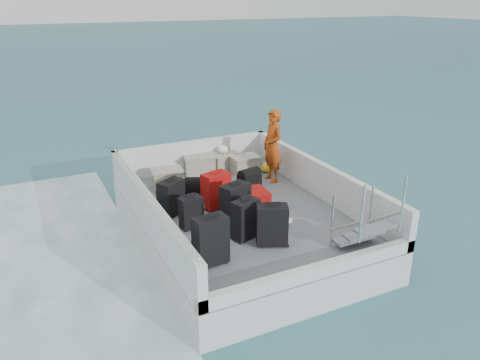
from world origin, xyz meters
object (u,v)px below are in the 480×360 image
at_px(suitcase_4, 235,205).
at_px(suitcase_6, 272,226).
at_px(suitcase_3, 245,219).
at_px(suitcase_5, 216,191).
at_px(suitcase_2, 172,198).
at_px(crate_0, 167,179).
at_px(suitcase_8, 245,200).
at_px(passenger, 273,146).
at_px(crate_2, 223,162).
at_px(suitcase_0, 211,241).
at_px(suitcase_1, 191,213).
at_px(crate_1, 200,165).
at_px(crate_3, 245,165).

distance_m(suitcase_4, suitcase_6, 0.94).
height_order(suitcase_3, suitcase_5, suitcase_5).
xyz_separation_m(suitcase_2, crate_0, (0.33, 1.31, -0.15)).
xyz_separation_m(suitcase_8, passenger, (1.15, 1.01, 0.61)).
xyz_separation_m(suitcase_2, crate_2, (1.80, 1.76, -0.15)).
distance_m(suitcase_3, suitcase_4, 0.54).
relative_size(suitcase_0, crate_0, 1.28).
bearing_deg(crate_0, suitcase_1, -95.84).
xyz_separation_m(suitcase_5, crate_2, (0.97, 1.86, -0.16)).
bearing_deg(suitcase_4, crate_0, 84.84).
height_order(suitcase_2, suitcase_5, suitcase_5).
bearing_deg(suitcase_8, suitcase_0, 143.26).
bearing_deg(crate_0, crate_1, 26.87).
bearing_deg(suitcase_4, suitcase_6, -96.63).
xyz_separation_m(suitcase_3, passenger, (1.67, 2.06, 0.44)).
xyz_separation_m(suitcase_2, crate_1, (1.23, 1.76, -0.13)).
relative_size(crate_0, crate_1, 0.92).
height_order(suitcase_6, crate_1, suitcase_6).
height_order(suitcase_0, suitcase_8, suitcase_0).
bearing_deg(suitcase_4, suitcase_5, 73.67).
bearing_deg(suitcase_0, crate_3, 50.99).
xyz_separation_m(suitcase_6, crate_1, (0.15, 3.53, -0.14)).
distance_m(suitcase_3, suitcase_8, 1.18).
bearing_deg(crate_0, suitcase_0, -96.15).
distance_m(suitcase_5, passenger, 1.86).
relative_size(suitcase_5, crate_2, 1.15).
distance_m(suitcase_2, passenger, 2.60).
relative_size(suitcase_0, suitcase_4, 1.04).
bearing_deg(suitcase_0, suitcase_3, 26.03).
height_order(suitcase_0, passenger, passenger).
distance_m(suitcase_1, suitcase_3, 0.99).
xyz_separation_m(crate_1, crate_2, (0.58, 0.00, -0.01)).
bearing_deg(suitcase_3, suitcase_1, 113.87).
height_order(suitcase_4, crate_2, suitcase_4).
bearing_deg(suitcase_5, suitcase_1, -153.98).
relative_size(suitcase_3, suitcase_5, 0.98).
xyz_separation_m(suitcase_8, crate_2, (0.48, 2.10, 0.02)).
bearing_deg(crate_1, crate_2, 0.00).
bearing_deg(suitcase_1, passenger, 22.37).
bearing_deg(crate_1, suitcase_0, -108.85).
height_order(suitcase_8, crate_2, crate_2).
distance_m(suitcase_6, crate_1, 3.54).
bearing_deg(suitcase_5, crate_0, 96.93).
xyz_separation_m(suitcase_2, suitcase_4, (0.87, -0.85, 0.04)).
distance_m(suitcase_8, crate_0, 1.92).
bearing_deg(suitcase_2, suitcase_1, -108.75).
xyz_separation_m(suitcase_1, crate_2, (1.68, 2.43, -0.10)).
relative_size(suitcase_3, crate_1, 1.04).
bearing_deg(suitcase_8, suitcase_5, 67.47).
xyz_separation_m(suitcase_0, suitcase_6, (1.09, 0.11, -0.04)).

